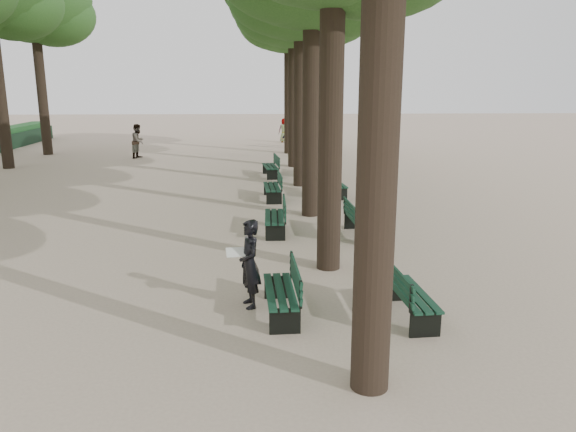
{
  "coord_description": "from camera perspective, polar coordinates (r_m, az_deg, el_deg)",
  "views": [
    {
      "loc": [
        0.09,
        -8.87,
        4.11
      ],
      "look_at": [
        0.6,
        3.0,
        1.2
      ],
      "focal_mm": 35.0,
      "sensor_mm": 36.0,
      "label": 1
    }
  ],
  "objects": [
    {
      "name": "bench_right_2",
      "position": [
        20.3,
        4.8,
        2.81
      ],
      "size": [
        0.75,
        1.85,
        0.92
      ],
      "color": "black",
      "rests_on": "ground"
    },
    {
      "name": "ground",
      "position": [
        9.77,
        -2.82,
        -11.11
      ],
      "size": [
        120.0,
        120.0,
        0.0
      ],
      "primitive_type": "plane",
      "color": "#BEA790",
      "rests_on": "ground"
    },
    {
      "name": "bench_left_0",
      "position": [
        10.09,
        -0.72,
        -8.58
      ],
      "size": [
        0.66,
        1.83,
        0.92
      ],
      "color": "black",
      "rests_on": "ground"
    },
    {
      "name": "bench_left_1",
      "position": [
        15.34,
        -1.35,
        -0.73
      ],
      "size": [
        0.58,
        1.8,
        0.92
      ],
      "color": "black",
      "rests_on": "ground"
    },
    {
      "name": "bench_left_3",
      "position": [
        24.27,
        -1.77,
        4.65
      ],
      "size": [
        0.77,
        1.85,
        0.92
      ],
      "color": "black",
      "rests_on": "ground"
    },
    {
      "name": "bench_right_3",
      "position": [
        24.62,
        3.52,
        4.76
      ],
      "size": [
        0.75,
        1.85,
        0.92
      ],
      "color": "black",
      "rests_on": "ground"
    },
    {
      "name": "pedestrian_a",
      "position": [
        31.07,
        -14.97,
        7.36
      ],
      "size": [
        0.61,
        0.94,
        1.79
      ],
      "primitive_type": "imported",
      "rotation": [
        0.0,
        0.0,
        1.26
      ],
      "color": "#262628",
      "rests_on": "ground"
    },
    {
      "name": "pedestrian_c",
      "position": [
        34.83,
        1.32,
        8.35
      ],
      "size": [
        0.91,
        0.94,
        1.66
      ],
      "primitive_type": "imported",
      "rotation": [
        0.0,
        0.0,
        5.47
      ],
      "color": "#262628",
      "rests_on": "ground"
    },
    {
      "name": "bench_right_0",
      "position": [
        10.21,
        12.29,
        -8.63
      ],
      "size": [
        0.7,
        1.84,
        0.92
      ],
      "color": "black",
      "rests_on": "ground"
    },
    {
      "name": "bench_right_1",
      "position": [
        15.12,
        7.31,
        -1.06
      ],
      "size": [
        0.67,
        1.83,
        0.92
      ],
      "color": "black",
      "rests_on": "ground"
    },
    {
      "name": "tree_central_5",
      "position": [
        32.1,
        0.09,
        20.09
      ],
      "size": [
        6.0,
        6.0,
        9.95
      ],
      "color": "#33261C",
      "rests_on": "ground"
    },
    {
      "name": "tree_far_5",
      "position": [
        34.32,
        -24.52,
        19.34
      ],
      "size": [
        6.0,
        6.0,
        10.45
      ],
      "color": "#33261C",
      "rests_on": "ground"
    },
    {
      "name": "bench_left_2",
      "position": [
        19.61,
        -1.6,
        2.47
      ],
      "size": [
        0.66,
        1.83,
        0.92
      ],
      "color": "black",
      "rests_on": "ground"
    },
    {
      "name": "pedestrian_d",
      "position": [
        37.65,
        -0.38,
        8.7
      ],
      "size": [
        0.79,
        0.34,
        1.59
      ],
      "primitive_type": "imported",
      "rotation": [
        0.0,
        0.0,
        3.12
      ],
      "color": "#262628",
      "rests_on": "ground"
    },
    {
      "name": "man_with_map",
      "position": [
        10.3,
        -3.93,
        -4.86
      ],
      "size": [
        0.69,
        0.73,
        1.65
      ],
      "color": "black",
      "rests_on": "ground"
    },
    {
      "name": "pedestrian_b",
      "position": [
        34.23,
        0.27,
        8.23
      ],
      "size": [
        1.1,
        0.6,
        1.63
      ],
      "primitive_type": "imported",
      "rotation": [
        0.0,
        0.0,
        6.01
      ],
      "color": "#262628",
      "rests_on": "ground"
    }
  ]
}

